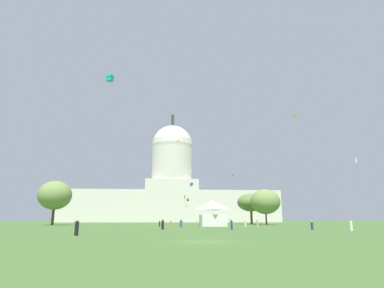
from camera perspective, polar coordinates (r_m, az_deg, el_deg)
ground_plane at (r=27.13m, az=2.35°, el=-16.97°), size 800.00×800.00×0.00m
capitol_building at (r=208.90m, az=-3.65°, el=-8.12°), size 135.71×26.76×70.90m
event_tent at (r=84.90m, az=3.70°, el=-12.14°), size 6.88×6.26×6.66m
tree_west_far at (r=109.71m, az=-23.20°, el=-8.38°), size 11.52×11.74×13.52m
tree_east_near at (r=125.18m, az=10.43°, el=-10.21°), size 10.79×10.84×11.30m
tree_east_mid at (r=111.85m, az=12.92°, el=-9.96°), size 10.98×9.94×11.68m
person_tan_lawn_far_right at (r=83.02m, az=11.58°, el=-13.65°), size 0.58×0.58×1.78m
person_white_edge_east at (r=82.83m, az=9.48°, el=-13.85°), size 0.49×0.49×1.44m
person_orange_mid_left at (r=81.76m, az=-3.82°, el=-13.95°), size 0.44×0.44×1.60m
person_black_lawn_far_left at (r=58.86m, az=-5.24°, el=-14.13°), size 0.64×0.64×1.78m
person_navy_front_left at (r=57.04m, az=7.07°, el=-14.14°), size 0.39×0.39×1.68m
person_black_back_left at (r=82.59m, az=-5.79°, el=-13.95°), size 0.44×0.44×1.45m
person_denim_back_center at (r=71.96m, az=-1.88°, el=-14.01°), size 0.43×0.43×1.75m
person_navy_front_right at (r=60.94m, az=20.56°, el=-13.49°), size 0.49×0.49×1.44m
person_navy_back_right at (r=82.62m, az=-2.03°, el=-13.93°), size 0.59×0.59×1.70m
person_white_mid_center at (r=56.93m, az=26.44°, el=-12.86°), size 0.60×0.60×1.80m
person_black_front_center at (r=39.00m, az=-19.84°, el=-13.91°), size 0.56×0.56×1.75m
kite_turquoise_mid at (r=163.59m, az=-8.76°, el=-5.20°), size 1.53×0.91×0.14m
kite_black_low at (r=111.71m, az=-0.76°, el=-9.90°), size 0.76×0.78×0.83m
kite_magenta_mid at (r=127.26m, az=-2.34°, el=0.34°), size 1.63×1.57×0.16m
kite_white_low at (r=76.91m, az=27.20°, el=-2.85°), size 0.79×0.57×3.25m
kite_red_mid at (r=187.13m, az=7.21°, el=-5.56°), size 0.78×0.81×3.40m
kite_cyan_mid at (r=176.38m, az=1.74°, el=-7.54°), size 1.18×1.25×4.00m
kite_orange_high at (r=153.42m, az=-8.82°, el=7.40°), size 1.19×1.88×3.04m
kite_green_low at (r=107.63m, az=-1.30°, el=-9.47°), size 0.46×0.66×2.49m
kite_lime_low at (r=175.87m, az=-1.01°, el=-11.04°), size 0.79×0.54×3.77m
kite_pink_mid at (r=161.60m, az=-1.01°, el=-4.24°), size 0.76×0.73×4.02m
kite_blue_low at (r=117.83m, az=-0.10°, el=-7.18°), size 1.36×1.32×1.29m
kite_yellow_low at (r=188.57m, az=-9.85°, el=-10.14°), size 1.13×0.64×3.22m
kite_gold_mid at (r=96.36m, az=17.82°, el=4.71°), size 0.32×0.86×2.67m
kite_violet_high at (r=73.46m, az=20.77°, el=22.85°), size 1.02×0.93×3.63m
kite_turquoise_mid_b at (r=63.00m, az=-14.40°, el=11.31°), size 1.41×1.41×1.14m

